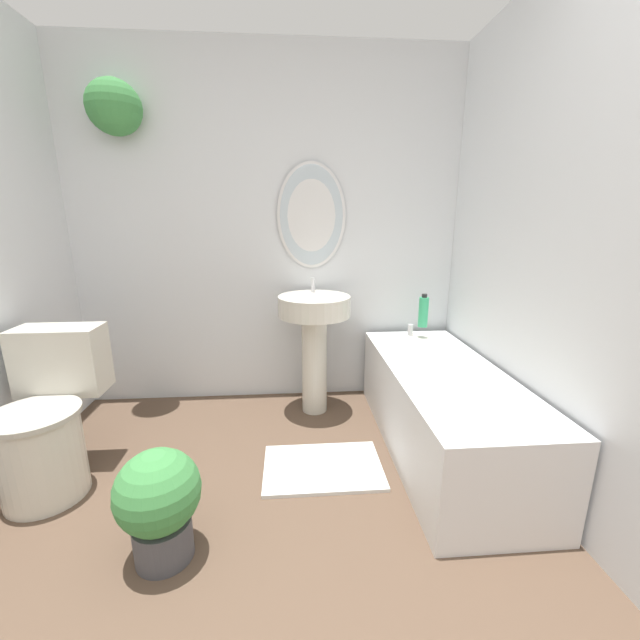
# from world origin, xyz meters

# --- Properties ---
(wall_back) EXTENTS (2.76, 0.32, 2.40)m
(wall_back) POSITION_xyz_m (-0.06, 2.35, 1.26)
(wall_back) COLOR silver
(wall_back) RESTS_ON ground_plane
(wall_right) EXTENTS (0.06, 2.45, 2.40)m
(wall_right) POSITION_xyz_m (1.35, 1.17, 1.20)
(wall_right) COLOR silver
(wall_right) RESTS_ON ground_plane
(toilet) EXTENTS (0.42, 0.58, 0.77)m
(toilet) POSITION_xyz_m (-1.05, 1.37, 0.35)
(toilet) COLOR beige
(toilet) RESTS_ON ground_plane
(pedestal_sink) EXTENTS (0.47, 0.47, 0.91)m
(pedestal_sink) POSITION_xyz_m (0.30, 2.05, 0.59)
(pedestal_sink) COLOR beige
(pedestal_sink) RESTS_ON ground_plane
(bathtub) EXTENTS (0.61, 1.51, 0.57)m
(bathtub) POSITION_xyz_m (1.00, 1.53, 0.26)
(bathtub) COLOR silver
(bathtub) RESTS_ON ground_plane
(shampoo_bottle) EXTENTS (0.07, 0.07, 0.23)m
(shampoo_bottle) POSITION_xyz_m (1.06, 2.12, 0.68)
(shampoo_bottle) COLOR #38B275
(shampoo_bottle) RESTS_ON bathtub
(potted_plant) EXTENTS (0.32, 0.32, 0.46)m
(potted_plant) POSITION_xyz_m (-0.38, 0.87, 0.26)
(potted_plant) COLOR #47474C
(potted_plant) RESTS_ON ground_plane
(bath_mat) EXTENTS (0.63, 0.42, 0.02)m
(bath_mat) POSITION_xyz_m (0.30, 1.37, 0.01)
(bath_mat) COLOR silver
(bath_mat) RESTS_ON ground_plane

